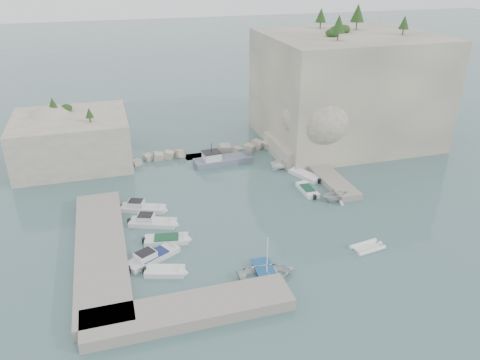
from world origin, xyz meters
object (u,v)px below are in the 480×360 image
object	(u,v)px
motorboat_c	(167,242)
motorboat_d	(153,259)
rowboat	(267,277)
tender_east_b	(307,192)
tender_east_d	(283,168)
work_boat	(223,163)
tender_east_a	(334,200)
motorboat_b	(153,225)
tender_east_c	(305,177)
motorboat_a	(143,210)
inflatable_dinghy	(367,249)
motorboat_e	(165,274)

from	to	relation	value
motorboat_c	motorboat_d	size ratio (longest dim) A/B	0.83
rowboat	tender_east_b	distance (m)	19.08
tender_east_d	work_boat	size ratio (longest dim) A/B	0.47
tender_east_a	tender_east_b	size ratio (longest dim) A/B	0.79
motorboat_c	motorboat_d	xyz separation A→B (m)	(-1.81, -2.84, 0.00)
motorboat_b	tender_east_c	xyz separation A→B (m)	(21.93, 6.91, 0.00)
motorboat_c	rowboat	bearing A→B (deg)	-37.15
motorboat_c	work_boat	world-z (taller)	work_boat
tender_east_b	tender_east_c	xyz separation A→B (m)	(1.55, 4.30, 0.00)
motorboat_a	motorboat_c	world-z (taller)	motorboat_a
motorboat_b	tender_east_a	bearing A→B (deg)	19.61
inflatable_dinghy	tender_east_b	size ratio (longest dim) A/B	0.79
tender_east_c	tender_east_d	distance (m)	4.13
motorboat_d	tender_east_b	bearing A→B (deg)	-4.60
motorboat_e	work_boat	bearing A→B (deg)	80.74
tender_east_b	inflatable_dinghy	bearing A→B (deg)	-177.17
motorboat_b	motorboat_d	size ratio (longest dim) A/B	0.94
motorboat_c	motorboat_e	xyz separation A→B (m)	(-0.99, -5.56, 0.00)
tender_east_a	tender_east_d	world-z (taller)	tender_east_a
rowboat	tender_east_c	world-z (taller)	rowboat
motorboat_d	work_boat	size ratio (longest dim) A/B	0.66
rowboat	inflatable_dinghy	world-z (taller)	rowboat
motorboat_a	tender_east_c	bearing A→B (deg)	29.78
motorboat_e	inflatable_dinghy	bearing A→B (deg)	12.44
tender_east_a	motorboat_b	bearing A→B (deg)	83.43
tender_east_c	motorboat_b	bearing A→B (deg)	84.63
tender_east_c	work_boat	size ratio (longest dim) A/B	0.59
motorboat_a	tender_east_a	xyz separation A→B (m)	(23.41, -4.30, 0.00)
tender_east_b	tender_east_c	distance (m)	4.57
motorboat_e	tender_east_b	distance (m)	23.74
motorboat_b	tender_east_c	bearing A→B (deg)	38.56
rowboat	inflatable_dinghy	bearing A→B (deg)	-80.53
motorboat_b	tender_east_b	distance (m)	20.54
motorboat_a	tender_east_a	size ratio (longest dim) A/B	1.58
motorboat_a	work_boat	world-z (taller)	work_boat
tender_east_a	tender_east_d	bearing A→B (deg)	8.05
motorboat_a	rowboat	distance (m)	19.39
motorboat_b	motorboat_e	xyz separation A→B (m)	(-0.02, -9.54, 0.00)
inflatable_dinghy	work_boat	xyz separation A→B (m)	(-8.91, 26.14, 0.00)
inflatable_dinghy	tender_east_d	world-z (taller)	tender_east_d
tender_east_b	work_boat	xyz separation A→B (m)	(-8.25, 12.21, 0.00)
motorboat_d	motorboat_e	world-z (taller)	motorboat_d
motorboat_b	tender_east_b	size ratio (longest dim) A/B	1.23
motorboat_c	motorboat_e	size ratio (longest dim) A/B	1.23
motorboat_e	tender_east_d	bearing A→B (deg)	62.33
work_boat	motorboat_d	bearing A→B (deg)	-125.75
motorboat_a	motorboat_b	bearing A→B (deg)	-56.91
motorboat_b	tender_east_c	world-z (taller)	motorboat_b
motorboat_e	tender_east_c	distance (m)	27.43
inflatable_dinghy	work_boat	size ratio (longest dim) A/B	0.40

